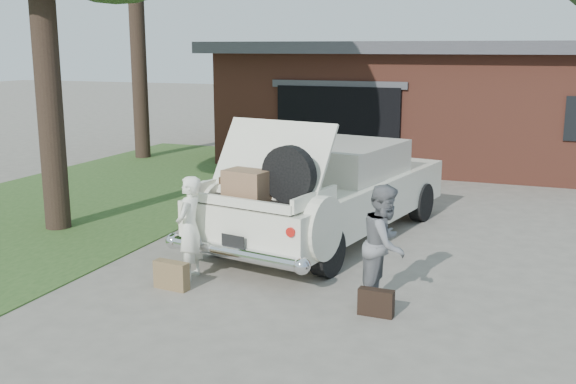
% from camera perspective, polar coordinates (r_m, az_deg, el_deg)
% --- Properties ---
extents(ground, '(90.00, 90.00, 0.00)m').
position_cam_1_polar(ground, '(9.53, -1.31, -7.19)').
color(ground, gray).
rests_on(ground, ground).
extents(grass_strip, '(6.00, 16.00, 0.02)m').
position_cam_1_polar(grass_strip, '(14.75, -16.82, -0.69)').
color(grass_strip, '#2D4C1E').
rests_on(grass_strip, ground).
extents(house, '(12.80, 7.80, 3.30)m').
position_cam_1_polar(house, '(19.99, 14.09, 7.53)').
color(house, brown).
rests_on(house, ground).
extents(sedan, '(3.10, 5.80, 2.11)m').
position_cam_1_polar(sedan, '(11.29, 3.42, 0.15)').
color(sedan, white).
rests_on(sedan, ground).
extents(woman_left, '(0.39, 0.56, 1.45)m').
position_cam_1_polar(woman_left, '(9.37, -8.34, -3.03)').
color(woman_left, white).
rests_on(woman_left, ground).
extents(woman_right, '(0.62, 0.77, 1.52)m').
position_cam_1_polar(woman_right, '(8.49, 8.19, -4.39)').
color(woman_right, slate).
rests_on(woman_right, ground).
extents(suitcase_left, '(0.51, 0.21, 0.38)m').
position_cam_1_polar(suitcase_left, '(9.15, -9.84, -6.96)').
color(suitcase_left, olive).
rests_on(suitcase_left, ground).
extents(suitcase_right, '(0.43, 0.15, 0.33)m').
position_cam_1_polar(suitcase_right, '(8.23, 7.46, -9.27)').
color(suitcase_right, black).
rests_on(suitcase_right, ground).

